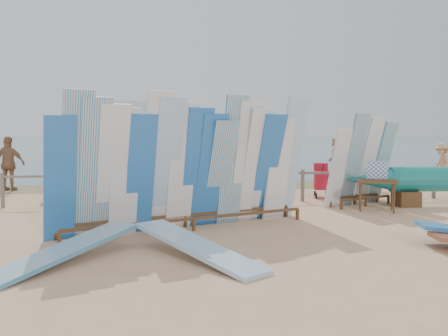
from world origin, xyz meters
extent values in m
plane|color=#DCAA7F|center=(0.00, 0.00, 0.00)|extent=(160.00, 160.00, 0.00)
cube|color=#456A7C|center=(0.00, 128.00, 0.00)|extent=(320.00, 240.00, 0.02)
cube|color=olive|center=(0.00, 7.20, 0.00)|extent=(40.00, 2.60, 0.01)
cube|color=#999EA3|center=(-12.00, 180.00, 4.02)|extent=(45.00, 8.00, 8.00)
cube|color=silver|center=(-12.00, 180.00, 11.02)|extent=(18.00, 6.00, 6.00)
cube|color=#726456|center=(0.00, 3.00, 0.80)|extent=(12.00, 0.06, 0.06)
cube|color=#726456|center=(-6.00, 3.00, 0.45)|extent=(0.08, 0.08, 0.90)
cube|color=#726456|center=(-4.00, 3.00, 0.45)|extent=(0.08, 0.08, 0.90)
cube|color=#726456|center=(-2.00, 3.00, 0.45)|extent=(0.08, 0.08, 0.90)
cube|color=#726456|center=(0.00, 3.00, 0.45)|extent=(0.08, 0.08, 0.90)
cube|color=#726456|center=(2.00, 3.00, 0.45)|extent=(0.08, 0.08, 0.90)
cube|color=#726456|center=(4.00, 3.00, 0.45)|extent=(0.08, 0.08, 0.90)
cube|color=#726456|center=(6.00, 3.00, 0.45)|extent=(0.08, 0.08, 0.90)
cube|color=brown|center=(-1.37, -0.58, 0.24)|extent=(4.78, 1.78, 0.06)
cube|color=brown|center=(-1.51, -0.18, 0.24)|extent=(4.78, 1.78, 0.06)
cube|color=blue|center=(-3.76, -1.22, 1.12)|extent=(0.70, 0.71, 2.24)
cube|color=silver|center=(-3.47, -1.12, 1.34)|extent=(0.74, 0.83, 2.68)
cube|color=silver|center=(-3.18, -1.01, 1.28)|extent=(0.76, 0.89, 2.56)
cube|color=white|center=(-2.89, -0.91, 1.22)|extent=(0.77, 0.92, 2.45)
cube|color=white|center=(-2.67, -0.83, 1.20)|extent=(0.69, 0.70, 2.40)
cube|color=blue|center=(-2.38, -0.72, 1.14)|extent=(0.71, 0.75, 2.28)
cube|color=white|center=(-2.09, -0.62, 1.36)|extent=(0.77, 0.91, 2.71)
cube|color=#8EBBE3|center=(-1.88, -0.54, 1.30)|extent=(0.77, 0.93, 2.60)
cube|color=white|center=(-1.59, -0.43, 1.27)|extent=(0.71, 0.75, 2.54)
cube|color=blue|center=(-1.29, -0.33, 1.21)|extent=(0.73, 0.81, 2.43)
cube|color=blue|center=(-1.00, -0.22, 1.16)|extent=(0.73, 0.82, 2.32)
cube|color=silver|center=(-0.79, -0.15, 1.09)|extent=(0.77, 0.92, 2.19)
cube|color=silver|center=(-0.50, -0.04, 1.35)|extent=(0.70, 0.72, 2.70)
cube|color=white|center=(-0.21, 0.07, 1.30)|extent=(0.71, 0.76, 2.59)
cube|color=white|center=(0.01, 0.14, 1.22)|extent=(0.77, 0.92, 2.45)
cube|color=blue|center=(0.30, 0.25, 1.16)|extent=(0.79, 0.97, 2.33)
cube|color=white|center=(0.59, 0.35, 1.15)|extent=(0.68, 0.67, 2.30)
cube|color=#8EBBE3|center=(0.88, 0.46, 1.36)|extent=(0.75, 0.86, 2.72)
cube|color=brown|center=(3.35, 1.84, 0.22)|extent=(1.65, 0.75, 0.05)
cube|color=brown|center=(3.20, 2.20, 0.22)|extent=(1.65, 0.75, 0.05)
cube|color=white|center=(2.51, 1.69, 1.02)|extent=(0.66, 0.68, 2.03)
cube|color=silver|center=(3.02, 1.91, 1.21)|extent=(0.71, 0.80, 2.43)
cube|color=white|center=(3.53, 2.13, 1.16)|extent=(0.72, 0.82, 2.33)
cube|color=silver|center=(4.03, 2.35, 1.12)|extent=(0.72, 0.83, 2.23)
cube|color=brown|center=(4.45, 1.80, 0.20)|extent=(0.60, 0.70, 0.40)
cone|color=#178280|center=(3.46, 1.87, 0.71)|extent=(1.37, 0.71, 0.62)
cube|color=brown|center=(3.28, 1.10, 0.75)|extent=(1.12, 0.97, 0.06)
cube|color=white|center=(3.28, 1.10, 1.03)|extent=(0.47, 0.22, 0.44)
cube|color=#8EBBE3|center=(-1.49, -2.66, 0.00)|extent=(1.94, 2.56, 0.40)
cube|color=silver|center=(-3.44, -2.58, 0.00)|extent=(2.07, 2.49, 0.38)
cube|color=#B61323|center=(0.49, 3.59, 0.31)|extent=(0.68, 0.65, 0.05)
cube|color=#B61323|center=(0.58, 3.81, 0.58)|extent=(0.56, 0.35, 0.53)
cube|color=#B61323|center=(1.06, 4.23, 0.33)|extent=(0.74, 0.72, 0.05)
cube|color=#B61323|center=(0.94, 4.44, 0.61)|extent=(0.57, 0.42, 0.56)
cube|color=#B61323|center=(2.80, 3.69, 0.52)|extent=(0.59, 0.79, 0.52)
cube|color=#B61323|center=(2.88, 3.96, 0.85)|extent=(0.45, 0.26, 0.33)
imported|color=beige|center=(-0.05, 5.91, 0.92)|extent=(1.48, 1.68, 1.83)
imported|color=#8C6042|center=(-6.89, 6.67, 0.91)|extent=(1.14, 0.70, 1.82)
imported|color=tan|center=(4.98, 5.63, 0.90)|extent=(1.14, 1.18, 1.80)
imported|color=#8C6042|center=(3.93, 5.51, 0.89)|extent=(0.60, 0.74, 1.77)
imported|color=beige|center=(4.20, 3.90, 0.77)|extent=(0.60, 0.82, 1.53)
imported|color=tan|center=(-0.19, 6.07, 0.91)|extent=(1.15, 1.20, 1.82)
imported|color=tan|center=(-5.06, 4.72, 0.80)|extent=(0.56, 0.85, 1.59)
imported|color=#8C6042|center=(-1.71, 4.45, 0.83)|extent=(1.00, 0.49, 1.67)
imported|color=#8C6042|center=(-2.10, 6.05, 0.80)|extent=(0.59, 0.66, 1.59)
imported|color=tan|center=(8.28, 6.16, 0.78)|extent=(0.55, 1.06, 1.57)
imported|color=beige|center=(-0.97, 3.74, 0.78)|extent=(0.83, 0.75, 1.57)
camera|label=1|loc=(-2.11, -9.79, 1.93)|focal=38.00mm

